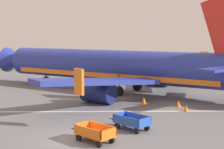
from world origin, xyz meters
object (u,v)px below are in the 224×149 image
at_px(traffic_cone_near_plane, 178,103).
at_px(baggage_cart_second_in_row, 132,121).
at_px(airplane, 118,67).
at_px(traffic_cone_mid_apron, 144,101).
at_px(baggage_cart_nearest, 95,133).
at_px(traffic_cone_by_carts, 186,108).

bearing_deg(traffic_cone_near_plane, baggage_cart_second_in_row, -123.22).
bearing_deg(traffic_cone_near_plane, airplane, 122.88).
xyz_separation_m(baggage_cart_second_in_row, traffic_cone_mid_apron, (1.87, 8.84, -0.23)).
bearing_deg(traffic_cone_mid_apron, traffic_cone_near_plane, -20.06).
xyz_separation_m(baggage_cart_nearest, traffic_cone_near_plane, (7.59, 10.47, -0.27)).
xyz_separation_m(airplane, baggage_cart_second_in_row, (0.43, -16.13, -2.45)).
distance_m(airplane, baggage_cart_nearest, 19.19).
relative_size(baggage_cart_nearest, traffic_cone_near_plane, 4.62).
bearing_deg(traffic_cone_near_plane, baggage_cart_nearest, -125.96).
xyz_separation_m(baggage_cart_nearest, baggage_cart_second_in_row, (2.56, 2.79, 0.00)).
distance_m(airplane, baggage_cart_second_in_row, 16.32).
bearing_deg(airplane, traffic_cone_near_plane, -57.12).
height_order(traffic_cone_near_plane, traffic_cone_by_carts, traffic_cone_near_plane).
distance_m(baggage_cart_nearest, baggage_cart_second_in_row, 3.78).
height_order(airplane, baggage_cart_nearest, airplane).
bearing_deg(traffic_cone_mid_apron, baggage_cart_nearest, -110.87).
bearing_deg(airplane, baggage_cart_nearest, -96.43).
height_order(baggage_cart_second_in_row, traffic_cone_mid_apron, baggage_cart_second_in_row).
height_order(airplane, baggage_cart_second_in_row, airplane).
relative_size(baggage_cart_nearest, traffic_cone_by_carts, 5.13).
bearing_deg(traffic_cone_mid_apron, baggage_cart_second_in_row, -101.93).
height_order(traffic_cone_mid_apron, traffic_cone_by_carts, traffic_cone_mid_apron).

